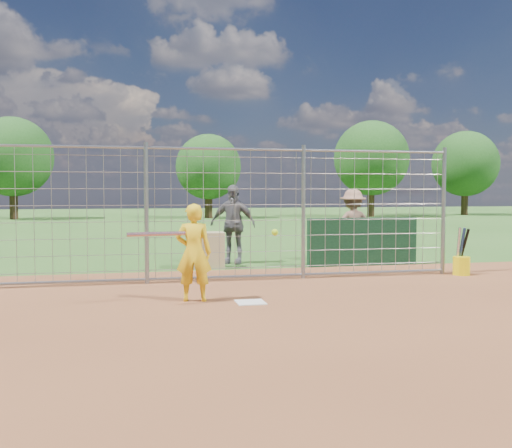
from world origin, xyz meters
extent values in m
plane|color=#2D591E|center=(0.00, 0.00, 0.00)|extent=(100.00, 100.00, 0.00)
plane|color=brown|center=(0.00, -3.00, 0.01)|extent=(18.00, 18.00, 0.00)
cube|color=silver|center=(0.00, -0.20, 0.01)|extent=(0.43, 0.43, 0.02)
cube|color=#11381E|center=(3.40, 3.60, 0.55)|extent=(2.60, 0.20, 1.10)
imported|color=yellow|center=(-0.83, 0.12, 0.76)|extent=(0.61, 0.45, 1.52)
imported|color=#58575C|center=(0.55, 4.61, 0.93)|extent=(1.18, 0.89, 1.86)
imported|color=#956851|center=(3.50, 4.44, 0.88)|extent=(1.19, 0.75, 1.75)
cube|color=tan|center=(-0.17, 3.91, 0.40)|extent=(0.83, 0.60, 0.80)
cylinder|color=silver|center=(-1.40, -0.15, 1.08)|extent=(0.86, 0.18, 0.06)
sphere|color=#AEE017|center=(0.42, -0.06, 1.07)|extent=(0.10, 0.10, 0.10)
cylinder|color=yellow|center=(4.78, 1.75, 0.19)|extent=(0.34, 0.34, 0.38)
cylinder|color=silver|center=(4.73, 1.80, 0.55)|extent=(0.06, 0.16, 0.85)
cylinder|color=navy|center=(4.80, 1.80, 0.55)|extent=(0.10, 0.23, 0.84)
cylinder|color=black|center=(4.85, 1.80, 0.55)|extent=(0.08, 0.37, 0.81)
cylinder|color=gray|center=(-1.50, 2.00, 1.30)|extent=(0.08, 0.08, 2.60)
cylinder|color=gray|center=(1.50, 2.00, 1.30)|extent=(0.08, 0.08, 2.60)
cylinder|color=gray|center=(4.50, 2.00, 1.30)|extent=(0.08, 0.08, 2.60)
cylinder|color=gray|center=(0.00, 2.00, 2.50)|extent=(9.00, 0.05, 0.05)
cylinder|color=gray|center=(0.00, 2.00, 0.08)|extent=(9.00, 0.05, 0.05)
cube|color=gray|center=(0.00, 2.00, 1.25)|extent=(9.00, 0.02, 2.50)
cylinder|color=#3F2B19|center=(-9.00, 29.00, 1.26)|extent=(0.50, 0.50, 2.52)
sphere|color=#26561E|center=(-9.00, 29.00, 3.85)|extent=(4.90, 4.90, 4.90)
cylinder|color=#3F2B19|center=(3.00, 28.00, 1.08)|extent=(0.50, 0.50, 2.16)
sphere|color=#26561E|center=(3.00, 28.00, 3.30)|extent=(4.20, 4.20, 4.20)
cylinder|color=#3F2B19|center=(14.00, 27.50, 1.30)|extent=(0.50, 0.50, 2.59)
sphere|color=#26561E|center=(14.00, 27.50, 3.96)|extent=(5.04, 5.04, 5.04)
cylinder|color=#3F2B19|center=(22.00, 29.00, 1.22)|extent=(0.50, 0.50, 2.45)
sphere|color=#26561E|center=(22.00, 29.00, 3.74)|extent=(4.76, 4.76, 4.76)
camera|label=1|loc=(-1.72, -8.63, 1.70)|focal=40.00mm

